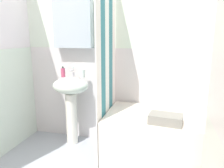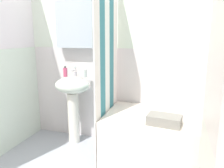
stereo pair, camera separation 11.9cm
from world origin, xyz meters
TOP-DOWN VIEW (x-y plane):
  - wall_back_tiled at (-0.05, 1.26)m, footprint 3.60×0.18m
  - sink at (-0.89, 1.03)m, footprint 0.44×0.34m
  - faucet at (-0.89, 1.11)m, footprint 0.03×0.12m
  - soap_dispenser at (-0.99, 1.05)m, footprint 0.05×0.05m
  - toothbrush_cup at (-0.76, 1.10)m, footprint 0.06×0.06m
  - bathtub at (0.37, 0.85)m, footprint 1.46×0.74m
  - shower_curtain at (-0.38, 0.85)m, footprint 0.01×0.74m
  - towel_folded at (0.25, 0.63)m, footprint 0.33×0.22m

SIDE VIEW (x-z plane):
  - bathtub at x=0.37m, z-range 0.00..0.54m
  - towel_folded at x=0.25m, z-range 0.54..0.63m
  - sink at x=-0.89m, z-range 0.20..1.05m
  - toothbrush_cup at x=-0.76m, z-range 0.85..0.94m
  - soap_dispenser at x=-0.99m, z-range 0.84..0.98m
  - faucet at x=-0.89m, z-range 0.85..0.97m
  - shower_curtain at x=-0.38m, z-range 0.00..2.00m
  - wall_back_tiled at x=-0.05m, z-range -0.06..2.34m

